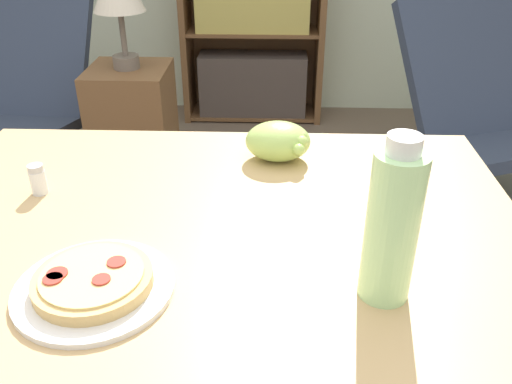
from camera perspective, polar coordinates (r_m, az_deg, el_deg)
dining_table at (r=1.08m, az=-4.20°, el=-7.79°), size 1.16×0.81×0.77m
pizza_on_plate at (r=0.88m, az=-16.72°, el=-9.20°), size 0.25×0.25×0.04m
grape_bunch at (r=1.21m, az=2.44°, el=5.36°), size 0.15×0.12×0.09m
drink_bottle at (r=0.79m, az=14.14°, el=-3.42°), size 0.08×0.08×0.26m
salt_shaker at (r=1.17m, az=-21.98°, el=1.23°), size 0.03×0.03×0.06m
lounge_chair_near at (r=2.83m, az=-23.41°, el=6.07°), size 0.65×0.79×0.88m
lounge_chair_far at (r=2.60m, az=22.46°, el=4.26°), size 0.81×0.93×0.88m
side_table at (r=2.52m, az=-12.59°, el=5.78°), size 0.34×0.34×0.63m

